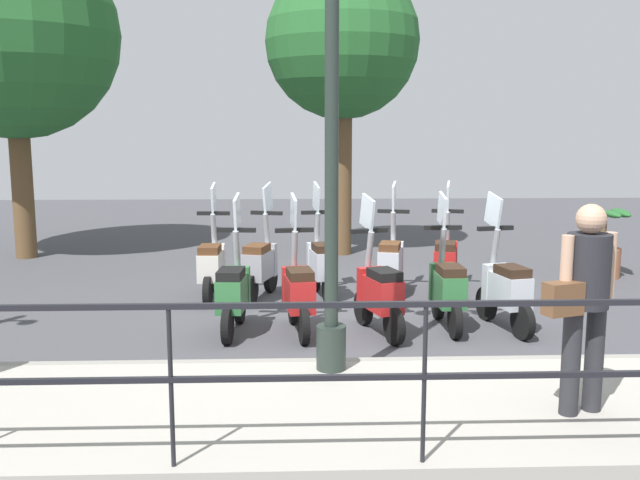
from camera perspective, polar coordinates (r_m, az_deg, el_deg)
name	(u,v)px	position (r m, az deg, el deg)	size (l,w,h in m)	color
ground_plane	(361,314)	(8.84, 3.31, -5.96)	(28.00, 28.00, 0.00)	#424247
promenade_walkway	(399,409)	(5.85, 6.30, -13.29)	(2.20, 20.00, 0.15)	#A39E93
fence_railing	(425,349)	(4.59, 8.40, -8.65)	(0.04, 16.03, 1.07)	black
lamp_post_near	(332,138)	(6.11, 0.94, 8.16)	(0.26, 0.90, 4.59)	#232D28
pedestrian_with_bag	(585,293)	(5.62, 20.42, -4.00)	(0.45, 0.62, 1.59)	#28282D
tree_large	(12,34)	(13.49, -23.40, 14.87)	(3.55, 3.55, 5.61)	brown
tree_distant	(342,44)	(12.80, 1.80, 15.42)	(2.68, 2.68, 5.08)	brown
potted_palm	(602,248)	(11.73, 21.63, -0.61)	(1.06, 0.66, 1.05)	#9E5B3D
scooter_near_0	(505,288)	(8.34, 14.59, -3.75)	(1.22, 0.50, 1.54)	black
scooter_near_1	(447,287)	(8.24, 10.12, -3.74)	(1.23, 0.44, 1.54)	black
scooter_near_2	(379,292)	(7.91, 4.72, -4.17)	(1.20, 0.55, 1.54)	black
scooter_near_3	(298,291)	(7.92, -1.76, -4.13)	(1.23, 0.45, 1.54)	black
scooter_near_4	(233,291)	(7.98, -6.94, -4.09)	(1.23, 0.44, 1.54)	black
scooter_far_0	(445,261)	(9.85, 10.00, -1.63)	(1.21, 0.52, 1.54)	black
scooter_far_1	(391,261)	(9.71, 5.68, -1.69)	(1.21, 0.51, 1.54)	black
scooter_far_2	(321,263)	(9.56, 0.11, -1.82)	(1.23, 0.47, 1.54)	black
scooter_far_3	(261,264)	(9.52, -4.78, -1.89)	(1.20, 0.54, 1.54)	black
scooter_far_4	(212,264)	(9.55, -8.67, -1.93)	(1.23, 0.44, 1.54)	black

